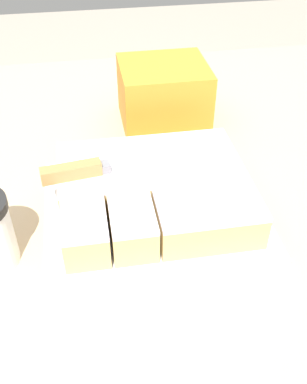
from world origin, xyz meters
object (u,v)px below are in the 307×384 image
object	(u,v)px
knife	(87,169)
storage_box	(163,94)
cake	(155,191)
cake_board	(154,208)

from	to	relation	value
knife	storage_box	distance (m)	0.31
storage_box	cake	bearing A→B (deg)	-103.42
cake	storage_box	world-z (taller)	storage_box
storage_box	knife	bearing A→B (deg)	-123.66
cake	storage_box	bearing A→B (deg)	76.58
knife	storage_box	xyz separation A→B (m)	(0.17, 0.25, -0.01)
cake_board	cake	world-z (taller)	cake
knife	cake_board	bearing A→B (deg)	-21.61
cake_board	storage_box	bearing A→B (deg)	76.27
knife	storage_box	bearing A→B (deg)	48.41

